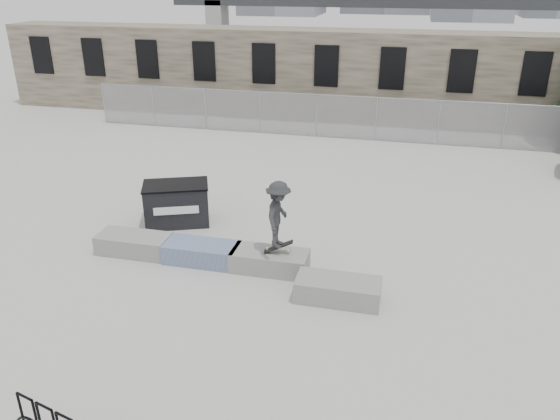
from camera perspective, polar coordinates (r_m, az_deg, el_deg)
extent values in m
plane|color=#ACACA7|center=(14.81, -4.79, -5.45)|extent=(120.00, 120.00, 0.00)
cube|color=brown|center=(29.22, 5.24, 13.86)|extent=(36.00, 2.50, 4.50)
cube|color=black|center=(34.18, -23.63, 14.59)|extent=(1.20, 0.12, 2.00)
cube|color=black|center=(32.39, -18.92, 14.87)|extent=(1.20, 0.12, 2.00)
cube|color=black|center=(30.83, -13.68, 15.05)|extent=(1.20, 0.12, 2.00)
cube|color=black|center=(29.53, -7.92, 15.12)|extent=(1.20, 0.12, 2.00)
cube|color=black|center=(28.54, -1.70, 15.03)|extent=(1.20, 0.12, 2.00)
cube|color=black|center=(27.88, 4.87, 14.76)|extent=(1.20, 0.12, 2.00)
cube|color=black|center=(27.57, 11.66, 14.27)|extent=(1.20, 0.12, 2.00)
cube|color=black|center=(27.64, 18.47, 13.59)|extent=(1.20, 0.12, 2.00)
cube|color=black|center=(28.07, 25.11, 12.74)|extent=(1.20, 0.12, 2.00)
cylinder|color=gray|center=(29.70, -17.92, 10.54)|extent=(0.06, 0.06, 2.00)
cylinder|color=gray|center=(28.39, -13.07, 10.50)|extent=(0.06, 0.06, 2.00)
cylinder|color=gray|center=(27.30, -7.79, 10.37)|extent=(0.06, 0.06, 2.00)
cylinder|color=gray|center=(26.44, -2.13, 10.13)|extent=(0.06, 0.06, 2.00)
cylinder|color=gray|center=(25.85, 3.84, 9.78)|extent=(0.06, 0.06, 2.00)
cylinder|color=gray|center=(25.55, 10.01, 9.31)|extent=(0.06, 0.06, 2.00)
cylinder|color=gray|center=(25.53, 16.23, 8.72)|extent=(0.06, 0.06, 2.00)
cylinder|color=gray|center=(25.82, 22.36, 8.04)|extent=(0.06, 0.06, 2.00)
cube|color=#99999E|center=(25.85, 3.84, 9.78)|extent=(22.00, 0.02, 2.00)
cylinder|color=gray|center=(25.63, 3.91, 11.95)|extent=(22.00, 0.04, 0.04)
cube|color=gray|center=(15.66, -15.00, -3.43)|extent=(2.00, 0.90, 0.54)
cube|color=#2D471E|center=(15.57, -15.08, -2.75)|extent=(1.76, 0.66, 0.10)
cube|color=#2E4B8C|center=(14.82, -8.15, -4.42)|extent=(2.00, 0.90, 0.54)
cube|color=#2D471E|center=(14.73, -8.20, -3.71)|extent=(1.76, 0.66, 0.10)
cube|color=gray|center=(14.27, -1.10, -5.33)|extent=(2.00, 0.90, 0.54)
cube|color=#2D471E|center=(14.17, -1.10, -4.60)|extent=(1.76, 0.66, 0.10)
cube|color=gray|center=(13.13, 6.08, -8.30)|extent=(2.00, 0.90, 0.54)
cube|color=#2D471E|center=(13.02, 6.12, -7.53)|extent=(1.76, 0.66, 0.10)
cube|color=black|center=(17.05, -10.73, 0.59)|extent=(2.20, 1.77, 1.24)
cube|color=black|center=(16.82, -10.89, 2.59)|extent=(2.26, 1.84, 0.06)
cube|color=white|center=(16.49, -10.79, -0.06)|extent=(1.25, 0.52, 0.24)
torus|color=black|center=(10.46, -24.72, -19.13)|extent=(0.87, 0.27, 0.89)
cube|color=#2D3033|center=(67.56, 19.68, 19.72)|extent=(70.00, 3.00, 1.20)
cube|color=gray|center=(71.66, -6.57, 19.40)|extent=(2.00, 3.00, 4.00)
imported|color=#28282B|center=(13.60, -0.17, -0.48)|extent=(0.68, 1.14, 1.75)
cube|color=black|center=(14.00, -0.17, -3.85)|extent=(0.76, 0.30, 0.35)
cylinder|color=beige|center=(14.02, -1.35, -4.04)|extent=(0.06, 0.03, 0.06)
cylinder|color=beige|center=(14.14, -1.20, -3.78)|extent=(0.06, 0.03, 0.06)
cylinder|color=beige|center=(13.90, 0.89, -4.29)|extent=(0.06, 0.03, 0.06)
cylinder|color=beige|center=(14.02, 1.02, -4.03)|extent=(0.06, 0.03, 0.06)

